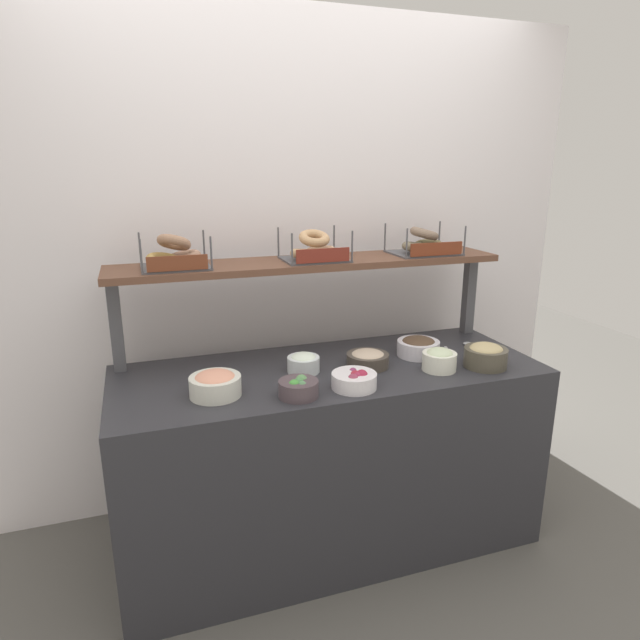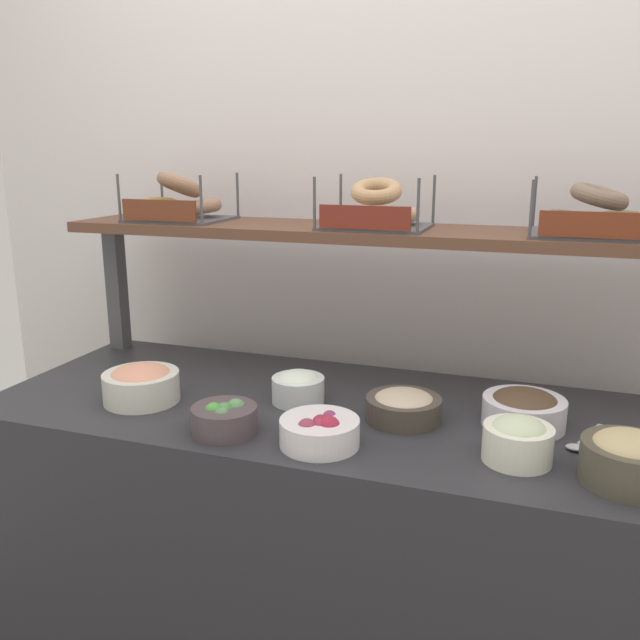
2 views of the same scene
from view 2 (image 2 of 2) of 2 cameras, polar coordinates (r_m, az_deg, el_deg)
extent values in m
cube|color=white|center=(2.13, 6.43, 6.61)|extent=(3.03, 0.06, 2.40)
cube|color=#2D2D33|center=(1.90, 1.82, -19.54)|extent=(1.83, 0.70, 0.85)
cube|color=#4C4C51|center=(2.25, -17.14, 2.63)|extent=(0.05, 0.05, 0.40)
cube|color=brown|center=(1.85, 4.54, 7.53)|extent=(1.79, 0.32, 0.03)
cylinder|color=silver|center=(1.79, -15.17, -5.60)|extent=(0.20, 0.20, 0.08)
ellipsoid|color=#ED9D7F|center=(1.78, -15.24, -4.61)|extent=(0.15, 0.15, 0.05)
cylinder|color=#463E35|center=(1.63, 7.22, -7.61)|extent=(0.18, 0.18, 0.06)
ellipsoid|color=#CAB297|center=(1.62, 7.25, -6.82)|extent=(0.14, 0.14, 0.04)
cylinder|color=white|center=(1.47, 16.69, -10.20)|extent=(0.15, 0.15, 0.08)
ellipsoid|color=beige|center=(1.46, 16.78, -9.03)|extent=(0.11, 0.11, 0.05)
cylinder|color=#504247|center=(1.56, -8.25, -8.52)|extent=(0.15, 0.15, 0.06)
sphere|color=#5C9356|center=(1.56, -7.28, -7.57)|extent=(0.05, 0.05, 0.05)
sphere|color=#4AA95D|center=(1.55, -8.33, -7.77)|extent=(0.03, 0.03, 0.03)
sphere|color=#4CA343|center=(1.55, -9.18, -7.81)|extent=(0.04, 0.04, 0.04)
sphere|color=#578D5A|center=(1.53, -8.49, -8.14)|extent=(0.04, 0.04, 0.04)
sphere|color=#4E8B4E|center=(1.55, -8.27, -7.77)|extent=(0.04, 0.04, 0.04)
cylinder|color=white|center=(1.65, 17.18, -7.62)|extent=(0.19, 0.19, 0.07)
ellipsoid|color=#4E3928|center=(1.64, 17.26, -6.67)|extent=(0.15, 0.15, 0.05)
cylinder|color=#4E493B|center=(1.45, 25.11, -11.16)|extent=(0.19, 0.19, 0.08)
ellipsoid|color=tan|center=(1.44, 25.26, -9.89)|extent=(0.14, 0.14, 0.06)
cylinder|color=white|center=(1.72, -1.95, -6.08)|extent=(0.14, 0.14, 0.07)
ellipsoid|color=white|center=(1.71, -1.96, -5.20)|extent=(0.11, 0.11, 0.05)
cylinder|color=white|center=(1.48, -0.04, -9.67)|extent=(0.18, 0.18, 0.06)
sphere|color=#9F2D4C|center=(1.46, -0.01, -9.22)|extent=(0.04, 0.04, 0.04)
sphere|color=#A02738|center=(1.47, 0.10, -8.96)|extent=(0.04, 0.04, 0.04)
sphere|color=#853660|center=(1.50, 0.83, -8.42)|extent=(0.03, 0.03, 0.03)
sphere|color=#963A53|center=(1.45, -1.05, -9.31)|extent=(0.04, 0.04, 0.04)
sphere|color=#A52640|center=(1.45, 0.77, -9.24)|extent=(0.05, 0.05, 0.05)
cube|color=#B7B7BC|center=(1.65, 22.31, -9.19)|extent=(0.06, 0.13, 0.01)
ellipsoid|color=#B7B7BC|center=(1.57, 21.25, -10.22)|extent=(0.04, 0.03, 0.01)
cube|color=#4C4C51|center=(2.07, -11.89, 8.53)|extent=(0.28, 0.24, 0.01)
cylinder|color=#4C4C51|center=(2.04, -16.97, 10.00)|extent=(0.01, 0.01, 0.14)
cylinder|color=#4C4C51|center=(1.90, -10.22, 10.10)|extent=(0.01, 0.01, 0.14)
cylinder|color=#4C4C51|center=(2.23, -13.49, 10.55)|extent=(0.01, 0.01, 0.14)
cylinder|color=#4C4C51|center=(2.10, -7.13, 10.61)|extent=(0.01, 0.01, 0.14)
cube|color=brown|center=(1.96, -13.75, 9.18)|extent=(0.24, 0.01, 0.06)
torus|color=#AC8846|center=(2.07, -13.56, 9.43)|extent=(0.20, 0.20, 0.06)
torus|color=#9B725B|center=(2.08, -10.42, 9.56)|extent=(0.16, 0.16, 0.06)
torus|color=#A1775B|center=(2.06, -12.04, 11.37)|extent=(0.20, 0.20, 0.09)
cube|color=#4C4C51|center=(1.83, 4.83, 8.04)|extent=(0.28, 0.24, 0.01)
cylinder|color=#4C4C51|center=(1.75, -0.48, 9.98)|extent=(0.01, 0.01, 0.14)
cylinder|color=#4C4C51|center=(1.68, 8.47, 9.64)|extent=(0.01, 0.01, 0.14)
cylinder|color=#4C4C51|center=(1.97, 1.80, 10.47)|extent=(0.01, 0.01, 0.14)
cylinder|color=#4C4C51|center=(1.91, 9.80, 10.14)|extent=(0.01, 0.01, 0.14)
cube|color=maroon|center=(1.71, 3.84, 8.83)|extent=(0.24, 0.01, 0.06)
torus|color=tan|center=(1.81, 3.07, 9.05)|extent=(0.20, 0.20, 0.06)
torus|color=tan|center=(1.85, 6.42, 8.98)|extent=(0.19, 0.19, 0.05)
torus|color=tan|center=(1.82, 4.89, 11.03)|extent=(0.15, 0.16, 0.08)
cube|color=#4C4C51|center=(1.78, 22.69, 6.82)|extent=(0.31, 0.24, 0.01)
cylinder|color=#4C4C51|center=(1.66, 17.80, 9.05)|extent=(0.01, 0.01, 0.14)
cylinder|color=#4C4C51|center=(1.89, 18.02, 9.61)|extent=(0.01, 0.01, 0.14)
cube|color=maroon|center=(1.66, 23.02, 7.56)|extent=(0.27, 0.01, 0.06)
torus|color=#6E644E|center=(1.74, 21.03, 7.95)|extent=(0.15, 0.15, 0.06)
torus|color=brown|center=(1.82, 24.21, 7.77)|extent=(0.20, 0.20, 0.05)
torus|color=#7D6755|center=(1.77, 22.98, 9.80)|extent=(0.17, 0.16, 0.07)
camera|label=1|loc=(1.35, -97.88, 7.38)|focal=30.57mm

